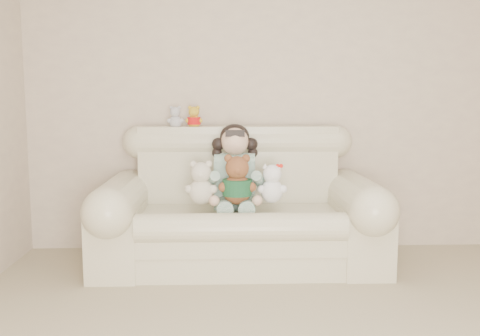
% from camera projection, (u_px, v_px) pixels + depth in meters
% --- Properties ---
extents(wall_back, '(4.50, 0.00, 4.50)m').
position_uv_depth(wall_back, '(303.00, 92.00, 4.33)').
color(wall_back, '#B8A392').
rests_on(wall_back, ground).
extents(sofa, '(2.10, 0.95, 1.03)m').
position_uv_depth(sofa, '(240.00, 198.00, 3.91)').
color(sofa, beige).
rests_on(sofa, floor).
extents(seated_child, '(0.42, 0.50, 0.65)m').
position_uv_depth(seated_child, '(235.00, 166.00, 3.96)').
color(seated_child, '#296A50').
rests_on(seated_child, sofa).
extents(brown_teddy, '(0.30, 0.25, 0.42)m').
position_uv_depth(brown_teddy, '(237.00, 175.00, 3.74)').
color(brown_teddy, brown).
rests_on(brown_teddy, sofa).
extents(white_cat, '(0.26, 0.23, 0.34)m').
position_uv_depth(white_cat, '(272.00, 179.00, 3.79)').
color(white_cat, white).
rests_on(white_cat, sofa).
extents(cream_teddy, '(0.28, 0.24, 0.36)m').
position_uv_depth(cream_teddy, '(201.00, 178.00, 3.74)').
color(cream_teddy, beige).
rests_on(cream_teddy, sofa).
extents(yellow_mini_bear, '(0.15, 0.12, 0.21)m').
position_uv_depth(yellow_mini_bear, '(194.00, 115.00, 4.17)').
color(yellow_mini_bear, yellow).
rests_on(yellow_mini_bear, sofa).
extents(grey_mini_plush, '(0.16, 0.15, 0.21)m').
position_uv_depth(grey_mini_plush, '(175.00, 115.00, 4.16)').
color(grey_mini_plush, silver).
rests_on(grey_mini_plush, sofa).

